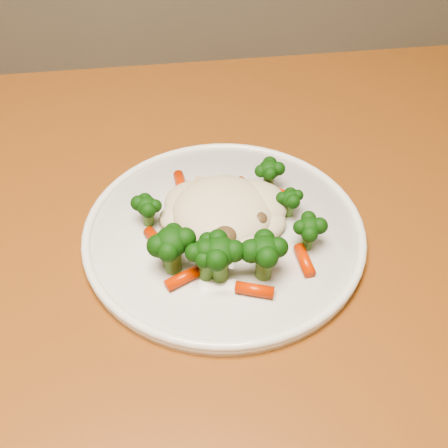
% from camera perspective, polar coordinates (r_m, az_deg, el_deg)
% --- Properties ---
extents(dining_table, '(1.26, 0.88, 0.75)m').
position_cam_1_polar(dining_table, '(0.67, 1.01, -8.21)').
color(dining_table, brown).
rests_on(dining_table, ground).
extents(plate, '(0.30, 0.30, 0.01)m').
position_cam_1_polar(plate, '(0.60, 0.00, -0.96)').
color(plate, white).
rests_on(plate, dining_table).
extents(meal, '(0.20, 0.19, 0.05)m').
position_cam_1_polar(meal, '(0.58, -0.11, 0.20)').
color(meal, beige).
rests_on(meal, plate).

